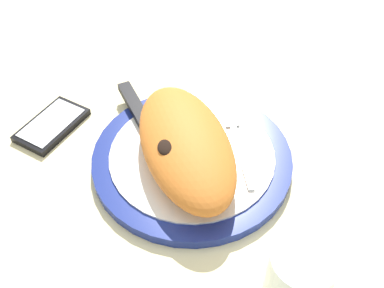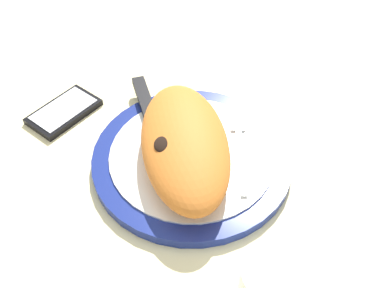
{
  "view_description": "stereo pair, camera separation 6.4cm",
  "coord_description": "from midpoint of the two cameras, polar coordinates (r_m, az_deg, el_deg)",
  "views": [
    {
      "loc": [
        -42.61,
        10.17,
        50.18
      ],
      "look_at": [
        0.0,
        0.0,
        3.88
      ],
      "focal_mm": 42.56,
      "sensor_mm": 36.0,
      "label": 1
    },
    {
      "loc": [
        -43.63,
        3.89,
        50.18
      ],
      "look_at": [
        0.0,
        0.0,
        3.88
      ],
      "focal_mm": 42.56,
      "sensor_mm": 36.0,
      "label": 2
    }
  ],
  "objects": [
    {
      "name": "plate",
      "position": [
        0.66,
        2.76,
        -1.93
      ],
      "size": [
        28.81,
        28.81,
        1.88
      ],
      "color": "navy",
      "rests_on": "ground_plane"
    },
    {
      "name": "knife",
      "position": [
        0.7,
        -2.78,
        3.62
      ],
      "size": [
        25.18,
        6.76,
        1.2
      ],
      "color": "silver",
      "rests_on": "plate"
    },
    {
      "name": "ground_plane",
      "position": [
        0.68,
        2.69,
        -3.27
      ],
      "size": [
        150.0,
        150.0,
        3.0
      ],
      "primitive_type": "cube",
      "color": "beige"
    },
    {
      "name": "fork",
      "position": [
        0.67,
        8.66,
        -0.04
      ],
      "size": [
        16.29,
        3.02,
        0.4
      ],
      "color": "silver",
      "rests_on": "plate"
    },
    {
      "name": "calzone",
      "position": [
        0.62,
        2.0,
        -0.14
      ],
      "size": [
        25.0,
        13.31,
        6.03
      ],
      "color": "orange",
      "rests_on": "plate"
    },
    {
      "name": "smartphone",
      "position": [
        0.75,
        -13.46,
        3.88
      ],
      "size": [
        12.49,
        12.34,
        1.16
      ],
      "color": "black",
      "rests_on": "ground_plane"
    }
  ]
}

